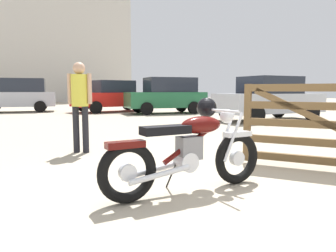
{
  "coord_description": "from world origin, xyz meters",
  "views": [
    {
      "loc": [
        -2.18,
        -2.86,
        1.15
      ],
      "look_at": [
        -0.13,
        1.11,
        0.65
      ],
      "focal_mm": 34.14,
      "sensor_mm": 36.0,
      "label": 1
    }
  ],
  "objects_px": {
    "silver_sedan_mid": "(269,99)",
    "dark_sedan_left": "(18,95)",
    "pale_sedan_back": "(113,96)",
    "vintage_motorcycle": "(190,149)",
    "bystander": "(80,98)",
    "blue_hatchback_right": "(167,95)"
  },
  "relations": [
    {
      "from": "blue_hatchback_right",
      "to": "pale_sedan_back",
      "type": "height_order",
      "value": "blue_hatchback_right"
    },
    {
      "from": "silver_sedan_mid",
      "to": "pale_sedan_back",
      "type": "bearing_deg",
      "value": -61.86
    },
    {
      "from": "pale_sedan_back",
      "to": "blue_hatchback_right",
      "type": "bearing_deg",
      "value": -57.75
    },
    {
      "from": "silver_sedan_mid",
      "to": "dark_sedan_left",
      "type": "height_order",
      "value": "dark_sedan_left"
    },
    {
      "from": "bystander",
      "to": "silver_sedan_mid",
      "type": "xyz_separation_m",
      "value": [
        7.83,
        3.15,
        -0.18
      ]
    },
    {
      "from": "bystander",
      "to": "dark_sedan_left",
      "type": "distance_m",
      "value": 12.93
    },
    {
      "from": "silver_sedan_mid",
      "to": "blue_hatchback_right",
      "type": "bearing_deg",
      "value": -69.71
    },
    {
      "from": "vintage_motorcycle",
      "to": "blue_hatchback_right",
      "type": "xyz_separation_m",
      "value": [
        5.48,
        11.24,
        0.43
      ]
    },
    {
      "from": "vintage_motorcycle",
      "to": "bystander",
      "type": "xyz_separation_m",
      "value": [
        -0.6,
        2.9,
        0.53
      ]
    },
    {
      "from": "blue_hatchback_right",
      "to": "bystander",
      "type": "bearing_deg",
      "value": 61.69
    },
    {
      "from": "blue_hatchback_right",
      "to": "dark_sedan_left",
      "type": "bearing_deg",
      "value": -27.03
    },
    {
      "from": "vintage_motorcycle",
      "to": "pale_sedan_back",
      "type": "bearing_deg",
      "value": 74.47
    },
    {
      "from": "bystander",
      "to": "dark_sedan_left",
      "type": "height_order",
      "value": "dark_sedan_left"
    },
    {
      "from": "pale_sedan_back",
      "to": "bystander",
      "type": "bearing_deg",
      "value": -118.54
    },
    {
      "from": "blue_hatchback_right",
      "to": "silver_sedan_mid",
      "type": "relative_size",
      "value": 0.96
    },
    {
      "from": "blue_hatchback_right",
      "to": "dark_sedan_left",
      "type": "relative_size",
      "value": 1.0
    },
    {
      "from": "bystander",
      "to": "blue_hatchback_right",
      "type": "distance_m",
      "value": 10.33
    },
    {
      "from": "vintage_motorcycle",
      "to": "silver_sedan_mid",
      "type": "distance_m",
      "value": 9.43
    },
    {
      "from": "vintage_motorcycle",
      "to": "silver_sedan_mid",
      "type": "xyz_separation_m",
      "value": [
        7.22,
        6.05,
        0.34
      ]
    },
    {
      "from": "blue_hatchback_right",
      "to": "dark_sedan_left",
      "type": "height_order",
      "value": "same"
    },
    {
      "from": "vintage_motorcycle",
      "to": "pale_sedan_back",
      "type": "height_order",
      "value": "pale_sedan_back"
    },
    {
      "from": "silver_sedan_mid",
      "to": "dark_sedan_left",
      "type": "bearing_deg",
      "value": -47.84
    }
  ]
}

